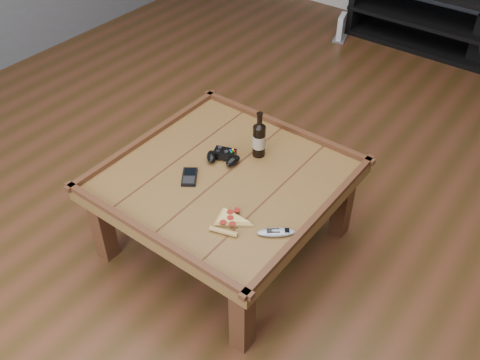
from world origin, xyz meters
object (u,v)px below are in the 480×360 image
Objects in this scene: beer_bottle at (259,139)px; pizza_slice at (229,221)px; media_console at (439,18)px; game_controller at (223,156)px; smartphone at (189,177)px; coffee_table at (225,185)px; game_console at (341,28)px; remote_control at (276,232)px.

pizza_slice is (0.17, -0.45, -0.09)m from beer_bottle.
media_console is 8.17× the size of game_controller.
media_console is 2.68m from game_controller.
beer_bottle reaches higher than game_controller.
pizza_slice is 1.78× the size of smartphone.
coffee_table reaches higher than smartphone.
game_console is (-0.67, 2.41, -0.29)m from coffee_table.
remote_control is at bearing -22.43° from coffee_table.
media_console and game_controller have the same top height.
beer_bottle is 0.49m from pizza_slice.
remote_control is 0.71× the size of game_console.
media_console is 9.23× the size of remote_control.
smartphone is at bearing -135.11° from remote_control.
game_console is (-0.71, 2.19, -0.45)m from beer_bottle.
game_controller is 0.42m from pizza_slice.
coffee_table is 0.17m from smartphone.
coffee_table is at bearing 8.45° from smartphone.
media_console is 2.55m from beer_bottle.
pizza_slice is at bearing -47.68° from coffee_table.
smartphone is 0.52m from remote_control.
media_console reaches higher than remote_control.
game_console is at bearing -152.96° from media_console.
coffee_table is 4.33× the size of beer_bottle.
game_controller reaches higher than game_console.
game_controller is at bearing 114.51° from pizza_slice.
media_console is 0.77m from game_console.
smartphone is at bearing -92.30° from media_console.
beer_bottle reaches higher than game_console.
pizza_slice is at bearing -69.17° from beer_bottle.
media_console is at bearing 68.82° from game_controller.
beer_bottle is (0.04, -2.53, 0.30)m from media_console.
pizza_slice and remote_control have the same top height.
beer_bottle is 2.34m from game_console.
game_controller is at bearing -128.30° from beer_bottle.
remote_control is (0.51, -0.05, 0.00)m from smartphone.
smartphone is (-0.32, 0.11, 0.00)m from pizza_slice.
beer_bottle is 0.98× the size of pizza_slice.
game_controller is (-0.07, 0.08, 0.08)m from coffee_table.
beer_bottle is 1.57× the size of remote_control.
coffee_table is 0.31m from pizza_slice.
smartphone is at bearing -121.64° from game_controller.
coffee_table is 0.14m from game_controller.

